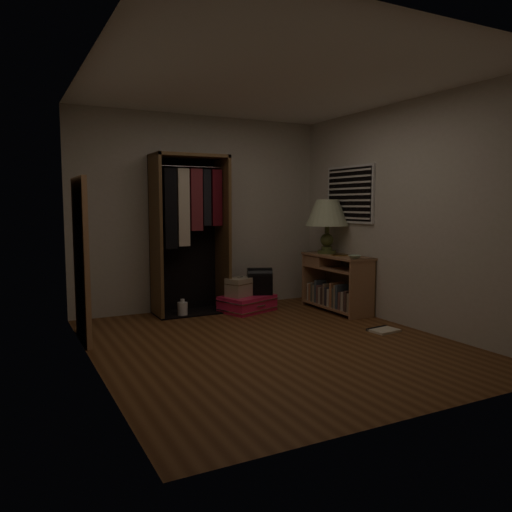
% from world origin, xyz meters
% --- Properties ---
extents(ground, '(4.00, 4.00, 0.00)m').
position_xyz_m(ground, '(0.00, 0.00, 0.00)').
color(ground, brown).
rests_on(ground, ground).
extents(room_walls, '(3.52, 4.02, 2.60)m').
position_xyz_m(room_walls, '(0.08, 0.04, 1.50)').
color(room_walls, beige).
rests_on(room_walls, ground).
extents(console_bookshelf, '(0.42, 1.12, 0.75)m').
position_xyz_m(console_bookshelf, '(1.54, 1.04, 0.39)').
color(console_bookshelf, '#9C6C4B').
rests_on(console_bookshelf, ground).
extents(open_wardrobe, '(1.02, 0.50, 2.05)m').
position_xyz_m(open_wardrobe, '(-0.23, 1.77, 1.22)').
color(open_wardrobe, brown).
rests_on(open_wardrobe, ground).
extents(floor_mirror, '(0.06, 0.80, 1.70)m').
position_xyz_m(floor_mirror, '(-1.70, 1.00, 0.85)').
color(floor_mirror, tan).
rests_on(floor_mirror, ground).
extents(pink_suitcase, '(0.82, 0.71, 0.21)m').
position_xyz_m(pink_suitcase, '(0.45, 1.50, 0.11)').
color(pink_suitcase, '#E31B4E').
rests_on(pink_suitcase, ground).
extents(train_case, '(0.43, 0.37, 0.26)m').
position_xyz_m(train_case, '(0.35, 1.52, 0.33)').
color(train_case, tan).
rests_on(train_case, pink_suitcase).
extents(black_bag, '(0.39, 0.32, 0.36)m').
position_xyz_m(black_bag, '(0.65, 1.52, 0.40)').
color(black_bag, black).
rests_on(black_bag, pink_suitcase).
extents(table_lamp, '(0.71, 0.71, 0.74)m').
position_xyz_m(table_lamp, '(1.54, 1.24, 1.29)').
color(table_lamp, '#445127').
rests_on(table_lamp, console_bookshelf).
extents(brass_tray, '(0.27, 0.27, 0.01)m').
position_xyz_m(brass_tray, '(1.54, 0.94, 0.76)').
color(brass_tray, olive).
rests_on(brass_tray, console_bookshelf).
extents(ceramic_bowl, '(0.20, 0.20, 0.04)m').
position_xyz_m(ceramic_bowl, '(1.49, 0.57, 0.77)').
color(ceramic_bowl, '#9EBD9F').
rests_on(ceramic_bowl, console_bookshelf).
extents(white_jug, '(0.16, 0.16, 0.22)m').
position_xyz_m(white_jug, '(-0.42, 1.60, 0.10)').
color(white_jug, silver).
rests_on(white_jug, ground).
extents(floor_book, '(0.33, 0.28, 0.03)m').
position_xyz_m(floor_book, '(1.35, -0.13, 0.01)').
color(floor_book, beige).
rests_on(floor_book, ground).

